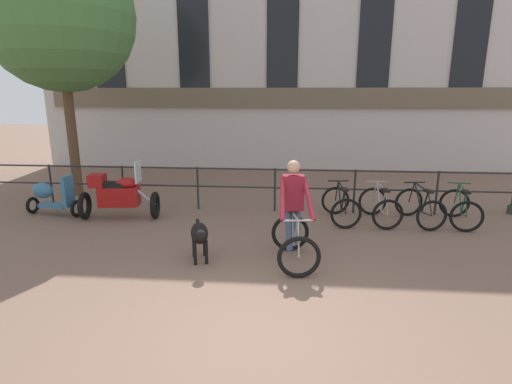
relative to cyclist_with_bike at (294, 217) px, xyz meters
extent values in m
plane|color=#7A5B4C|center=(-0.43, -2.32, -0.76)|extent=(60.00, 60.00, 0.00)
cylinder|color=#232326|center=(-6.06, 2.88, -0.24)|extent=(0.05, 0.05, 1.05)
cylinder|color=#232326|center=(-4.18, 2.88, -0.24)|extent=(0.05, 0.05, 1.05)
cylinder|color=#232326|center=(-2.31, 2.88, -0.24)|extent=(0.05, 0.05, 1.05)
cylinder|color=#232326|center=(-0.43, 2.88, -0.24)|extent=(0.05, 0.05, 1.05)
cylinder|color=#232326|center=(1.44, 2.88, -0.24)|extent=(0.05, 0.05, 1.05)
cylinder|color=#232326|center=(3.32, 2.88, -0.24)|extent=(0.05, 0.05, 1.05)
cylinder|color=#232326|center=(-0.43, 2.88, 0.26)|extent=(15.00, 0.04, 0.04)
cylinder|color=#232326|center=(-0.43, 2.88, -0.19)|extent=(15.00, 0.04, 0.04)
cube|color=beige|center=(-0.43, 8.68, 4.44)|extent=(18.00, 0.60, 10.41)
cube|color=brown|center=(-0.43, 8.32, 1.84)|extent=(17.10, 0.12, 0.70)
cube|color=black|center=(-6.73, 8.35, 4.96)|extent=(1.10, 0.06, 5.83)
cube|color=black|center=(-3.58, 8.35, 4.96)|extent=(1.10, 0.06, 5.83)
cube|color=black|center=(-0.43, 8.35, 4.96)|extent=(1.10, 0.06, 5.83)
cube|color=black|center=(2.72, 8.35, 4.96)|extent=(1.10, 0.06, 5.83)
cube|color=black|center=(5.87, 8.35, 4.96)|extent=(1.10, 0.06, 5.83)
torus|color=black|center=(0.09, -0.68, -0.42)|extent=(0.68, 0.16, 0.68)
torus|color=black|center=(-0.05, 0.41, -0.42)|extent=(0.68, 0.16, 0.68)
cylinder|color=#9E998E|center=(0.03, -0.26, -0.19)|extent=(0.10, 0.49, 0.60)
cylinder|color=#9E998E|center=(-0.01, 0.07, -0.22)|extent=(0.06, 0.23, 0.52)
cylinder|color=#9E998E|center=(0.02, -0.16, 0.07)|extent=(0.12, 0.66, 0.10)
cylinder|color=#9E998E|center=(-0.02, 0.19, -0.45)|extent=(0.08, 0.44, 0.08)
cylinder|color=#9E998E|center=(-0.04, 0.29, -0.19)|extent=(0.06, 0.27, 0.47)
cylinder|color=#9E998E|center=(0.07, -0.58, -0.16)|extent=(0.06, 0.23, 0.54)
cylinder|color=#9E998E|center=(0.06, -0.49, 0.10)|extent=(0.48, 0.09, 0.03)
cube|color=black|center=(-0.02, 0.17, 0.06)|extent=(0.15, 0.25, 0.05)
cube|color=maroon|center=(-0.02, 0.17, 0.39)|extent=(0.38, 0.26, 0.60)
sphere|color=tan|center=(-0.02, 0.17, 0.83)|extent=(0.22, 0.22, 0.22)
cylinder|color=maroon|center=(-0.19, -0.18, 0.37)|extent=(0.11, 0.72, 0.60)
cylinder|color=maroon|center=(0.23, -0.13, 0.37)|extent=(0.23, 0.71, 0.60)
cylinder|color=#384766|center=(-0.08, 0.06, -0.25)|extent=(0.18, 0.32, 0.69)
cylinder|color=#384766|center=(0.06, 0.08, -0.19)|extent=(0.12, 0.31, 0.58)
ellipsoid|color=black|center=(-1.58, -0.15, -0.27)|extent=(0.44, 0.61, 0.34)
cylinder|color=black|center=(-1.52, -0.36, -0.25)|extent=(0.23, 0.23, 0.19)
sphere|color=black|center=(-1.47, -0.51, -0.18)|extent=(0.18, 0.18, 0.18)
cone|color=black|center=(-1.45, -0.58, -0.20)|extent=(0.12, 0.13, 0.10)
cylinder|color=black|center=(-1.68, 0.16, -0.21)|extent=(0.11, 0.20, 0.12)
cylinder|color=black|center=(-1.62, -0.35, -0.55)|extent=(0.06, 0.06, 0.42)
cylinder|color=black|center=(-1.44, -0.29, -0.55)|extent=(0.06, 0.06, 0.42)
cylinder|color=black|center=(-1.72, -0.01, -0.55)|extent=(0.06, 0.06, 0.42)
cylinder|color=black|center=(-1.54, 0.04, -0.55)|extent=(0.06, 0.06, 0.42)
torus|color=black|center=(-3.11, 2.06, -0.45)|extent=(0.19, 0.63, 0.62)
torus|color=black|center=(-4.68, 1.88, -0.45)|extent=(0.19, 0.63, 0.62)
cube|color=maroon|center=(-3.89, 1.97, -0.23)|extent=(0.91, 0.49, 0.44)
ellipsoid|color=maroon|center=(-3.70, 1.99, 0.07)|extent=(0.51, 0.37, 0.24)
cube|color=black|center=(-4.00, 1.96, 0.04)|extent=(0.59, 0.36, 0.10)
cylinder|color=#B2B2B7|center=(-3.31, 2.04, -0.27)|extent=(0.44, 0.11, 0.41)
cube|color=silver|center=(-3.44, 2.02, 0.34)|extent=(0.08, 0.44, 0.50)
cube|color=maroon|center=(-4.35, 1.92, 0.13)|extent=(0.36, 0.39, 0.28)
torus|color=black|center=(1.00, 2.76, -0.43)|extent=(0.66, 0.13, 0.66)
torus|color=black|center=(1.11, 1.71, -0.43)|extent=(0.66, 0.13, 0.66)
cylinder|color=black|center=(1.04, 2.35, -0.20)|extent=(0.08, 0.47, 0.58)
cylinder|color=black|center=(1.07, 2.03, -0.24)|extent=(0.05, 0.22, 0.51)
cylinder|color=black|center=(1.05, 2.25, 0.05)|extent=(0.10, 0.63, 0.10)
cylinder|color=black|center=(1.08, 1.92, -0.46)|extent=(0.07, 0.42, 0.07)
cylinder|color=black|center=(1.09, 1.83, -0.21)|extent=(0.05, 0.25, 0.46)
cylinder|color=black|center=(1.01, 2.66, -0.18)|extent=(0.05, 0.21, 0.52)
cylinder|color=black|center=(1.02, 2.57, 0.08)|extent=(0.48, 0.08, 0.03)
cube|color=black|center=(1.08, 1.94, 0.03)|extent=(0.14, 0.25, 0.05)
torus|color=black|center=(1.85, 2.76, -0.43)|extent=(0.66, 0.13, 0.66)
torus|color=black|center=(1.96, 1.71, -0.43)|extent=(0.66, 0.13, 0.66)
cylinder|color=#9E998E|center=(1.89, 2.35, -0.20)|extent=(0.08, 0.47, 0.58)
cylinder|color=#9E998E|center=(1.92, 2.03, -0.24)|extent=(0.05, 0.22, 0.51)
cylinder|color=#9E998E|center=(1.90, 2.25, 0.05)|extent=(0.10, 0.63, 0.10)
cylinder|color=#9E998E|center=(1.94, 1.92, -0.46)|extent=(0.07, 0.42, 0.07)
cylinder|color=#9E998E|center=(1.95, 1.83, -0.21)|extent=(0.05, 0.25, 0.46)
cylinder|color=#9E998E|center=(1.86, 2.66, -0.18)|extent=(0.05, 0.21, 0.52)
cylinder|color=#9E998E|center=(1.87, 2.57, 0.08)|extent=(0.48, 0.08, 0.03)
cube|color=black|center=(1.93, 1.94, 0.03)|extent=(0.14, 0.25, 0.05)
torus|color=black|center=(2.67, 2.75, -0.43)|extent=(0.66, 0.17, 0.66)
torus|color=black|center=(2.84, 1.72, -0.43)|extent=(0.66, 0.17, 0.66)
cylinder|color=black|center=(2.74, 2.35, -0.20)|extent=(0.11, 0.47, 0.58)
cylinder|color=black|center=(2.79, 2.04, -0.24)|extent=(0.07, 0.22, 0.51)
cylinder|color=black|center=(2.75, 2.25, 0.05)|extent=(0.14, 0.63, 0.10)
cylinder|color=black|center=(2.81, 1.92, -0.46)|extent=(0.09, 0.42, 0.07)
cylinder|color=black|center=(2.82, 1.83, -0.21)|extent=(0.06, 0.25, 0.46)
cylinder|color=black|center=(2.69, 2.66, -0.18)|extent=(0.06, 0.21, 0.52)
cylinder|color=black|center=(2.70, 2.56, 0.08)|extent=(0.48, 0.11, 0.03)
cube|color=black|center=(2.81, 1.94, 0.03)|extent=(0.16, 0.26, 0.05)
torus|color=black|center=(3.69, 2.75, -0.43)|extent=(0.66, 0.15, 0.66)
torus|color=black|center=(3.53, 1.71, -0.43)|extent=(0.66, 0.15, 0.66)
cylinder|color=#194C2D|center=(3.63, 2.35, -0.20)|extent=(0.10, 0.47, 0.58)
cylinder|color=#194C2D|center=(3.58, 2.04, -0.24)|extent=(0.06, 0.22, 0.51)
cylinder|color=#194C2D|center=(3.61, 2.25, 0.05)|extent=(0.12, 0.63, 0.10)
cylinder|color=#194C2D|center=(3.56, 1.92, -0.46)|extent=(0.09, 0.42, 0.07)
cylinder|color=#194C2D|center=(3.55, 1.83, -0.21)|extent=(0.06, 0.25, 0.46)
cylinder|color=#194C2D|center=(3.67, 2.66, -0.18)|extent=(0.06, 0.21, 0.52)
cylinder|color=#194C2D|center=(3.66, 2.57, 0.08)|extent=(0.48, 0.10, 0.03)
cube|color=black|center=(3.57, 1.94, 0.03)|extent=(0.15, 0.25, 0.05)
torus|color=black|center=(-4.94, 2.00, -0.56)|extent=(0.14, 0.41, 0.40)
torus|color=black|center=(-6.13, 2.18, -0.56)|extent=(0.14, 0.41, 0.40)
cube|color=teal|center=(-5.54, 2.09, -0.52)|extent=(0.71, 0.38, 0.08)
cube|color=teal|center=(-5.12, 2.03, -0.16)|extent=(0.15, 0.33, 0.72)
ellipsoid|color=teal|center=(-5.80, 2.13, -0.18)|extent=(0.56, 0.37, 0.36)
cylinder|color=#2D382D|center=(5.18, 3.15, -0.66)|extent=(0.22, 0.22, 0.20)
cylinder|color=brown|center=(-5.97, 3.96, 1.05)|extent=(0.26, 0.26, 3.63)
sphere|color=#477A3D|center=(-5.97, 3.96, 3.92)|extent=(3.80, 3.80, 3.80)
camera|label=1|loc=(-0.08, -6.39, 2.03)|focal=28.00mm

